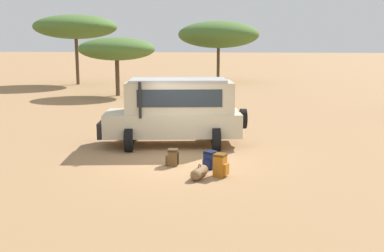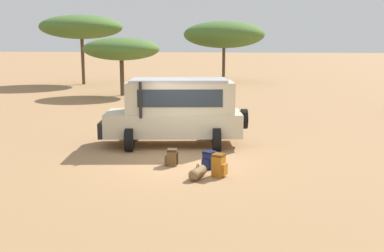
% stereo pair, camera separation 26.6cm
% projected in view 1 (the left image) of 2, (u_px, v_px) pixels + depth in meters
% --- Properties ---
extents(ground_plane, '(320.00, 320.00, 0.00)m').
position_uv_depth(ground_plane, '(183.00, 162.00, 14.28)').
color(ground_plane, '#9E754C').
extents(safari_vehicle, '(5.47, 3.25, 2.44)m').
position_uv_depth(safari_vehicle, '(176.00, 110.00, 16.38)').
color(safari_vehicle, beige).
rests_on(safari_vehicle, ground_plane).
extents(backpack_beside_front_wheel, '(0.46, 0.42, 0.66)m').
position_uv_depth(backpack_beside_front_wheel, '(220.00, 165.00, 12.65)').
color(backpack_beside_front_wheel, '#B26619').
rests_on(backpack_beside_front_wheel, ground_plane).
extents(backpack_cluster_center, '(0.42, 0.37, 0.51)m').
position_uv_depth(backpack_cluster_center, '(172.00, 157.00, 13.79)').
color(backpack_cluster_center, brown).
rests_on(backpack_cluster_center, ground_plane).
extents(backpack_near_rear_wheel, '(0.46, 0.49, 0.53)m').
position_uv_depth(backpack_near_rear_wheel, '(210.00, 160.00, 13.44)').
color(backpack_near_rear_wheel, navy).
rests_on(backpack_near_rear_wheel, ground_plane).
extents(duffel_bag_low_black_case, '(0.44, 0.86, 0.41)m').
position_uv_depth(duffel_bag_low_black_case, '(199.00, 173.00, 12.52)').
color(duffel_bag_low_black_case, brown).
rests_on(duffel_bag_low_black_case, ground_plane).
extents(acacia_tree_far_left, '(7.34, 7.05, 6.15)m').
position_uv_depth(acacia_tree_far_left, '(76.00, 27.00, 39.69)').
color(acacia_tree_far_left, brown).
rests_on(acacia_tree_far_left, ground_plane).
extents(acacia_tree_left_mid, '(5.43, 4.74, 4.09)m').
position_uv_depth(acacia_tree_left_mid, '(117.00, 49.00, 31.44)').
color(acacia_tree_left_mid, brown).
rests_on(acacia_tree_left_mid, ground_plane).
extents(acacia_tree_centre_back, '(7.65, 6.86, 5.74)m').
position_uv_depth(acacia_tree_centre_back, '(219.00, 35.00, 42.32)').
color(acacia_tree_centre_back, brown).
rests_on(acacia_tree_centre_back, ground_plane).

